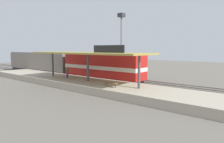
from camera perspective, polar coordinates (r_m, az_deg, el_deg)
name	(u,v)px	position (r m, az deg, el deg)	size (l,w,h in m)	color
ground_plane	(119,82)	(32.83, 1.86, -2.79)	(120.00, 120.00, 0.00)	#666056
track_near	(111,83)	(31.30, -0.41, -3.18)	(3.20, 110.00, 0.16)	#565249
track_far	(128,80)	(34.88, 4.52, -2.22)	(3.20, 110.00, 0.16)	#565249
platform	(88,84)	(27.95, -6.58, -3.50)	(6.00, 44.00, 0.90)	#A89E89
station_canopy	(88,54)	(27.48, -6.55, 4.90)	(5.20, 18.00, 4.70)	#47474C
platform_bench	(111,83)	(23.23, -0.26, -3.23)	(0.44, 1.70, 0.50)	#333338
locomotive	(102,67)	(32.15, -2.77, 1.34)	(2.93, 14.43, 4.44)	#28282D
passenger_carriage_single	(39,62)	(46.31, -19.31, 2.40)	(2.90, 20.00, 4.24)	#28282D
freight_car	(113,67)	(36.66, 0.33, 1.27)	(2.80, 12.00, 3.54)	#28282D
light_mast	(121,31)	(39.58, 2.58, 10.95)	(1.10, 1.10, 11.70)	slate
person_waiting	(67,72)	(30.89, -12.15, -0.03)	(0.34, 0.34, 1.71)	#663375
person_walking	(88,71)	(30.95, -6.66, 0.08)	(0.34, 0.34, 1.71)	#4C4C51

